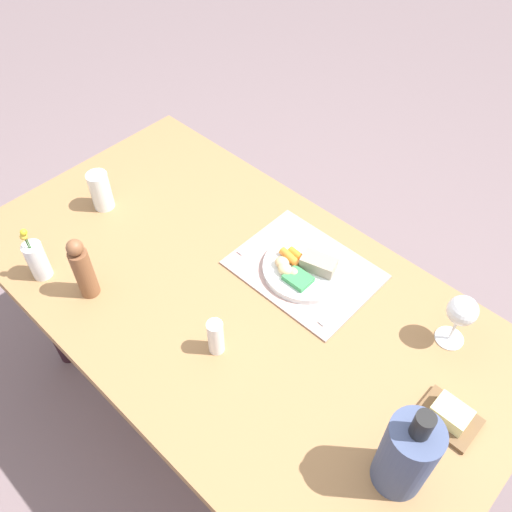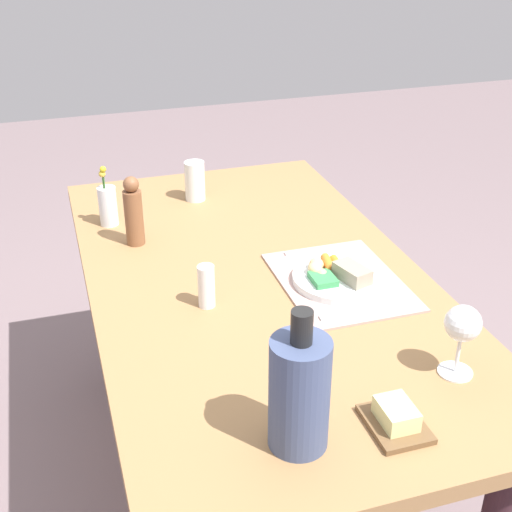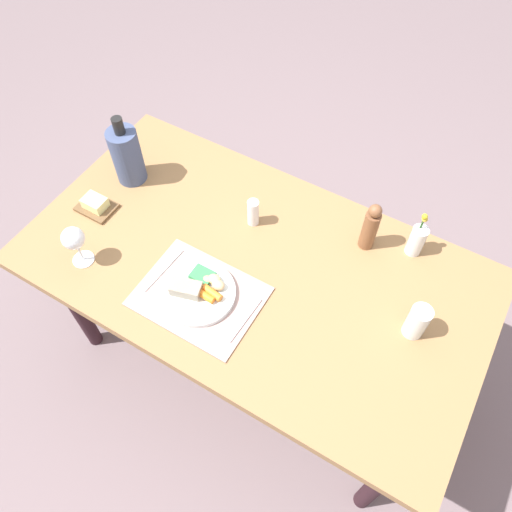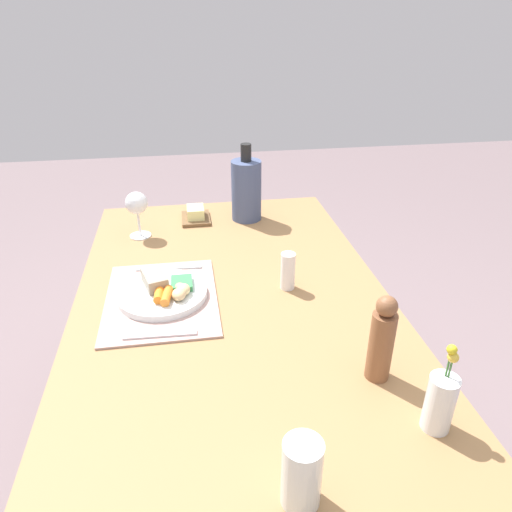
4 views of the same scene
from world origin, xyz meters
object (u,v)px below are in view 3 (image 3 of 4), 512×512
(wine_glass, at_px, (74,239))
(flower_vase, at_px, (417,240))
(knife, at_px, (244,319))
(butter_dish, at_px, (96,205))
(fork, at_px, (162,270))
(water_tumbler, at_px, (416,323))
(dining_table, at_px, (254,278))
(dinner_plate, at_px, (198,291))
(cooler_bottle, at_px, (127,155))
(pepper_mill, at_px, (370,227))
(salt_shaker, at_px, (253,212))

(wine_glass, height_order, flower_vase, flower_vase)
(wine_glass, distance_m, flower_vase, 1.09)
(knife, bearing_deg, butter_dish, 173.00)
(fork, relative_size, knife, 1.12)
(butter_dish, bearing_deg, fork, -14.82)
(water_tumbler, xyz_separation_m, flower_vase, (-0.10, 0.28, 0.01))
(dining_table, xyz_separation_m, fork, (-0.24, -0.17, 0.08))
(dinner_plate, distance_m, water_tumbler, 0.66)
(dining_table, distance_m, cooler_bottle, 0.63)
(butter_dish, distance_m, cooler_bottle, 0.21)
(wine_glass, xyz_separation_m, flower_vase, (0.92, 0.58, -0.05))
(knife, distance_m, cooler_bottle, 0.74)
(cooler_bottle, bearing_deg, dining_table, -10.60)
(dining_table, distance_m, dinner_plate, 0.23)
(cooler_bottle, distance_m, flower_vase, 1.04)
(cooler_bottle, xyz_separation_m, flower_vase, (1.01, 0.21, -0.05))
(knife, height_order, pepper_mill, pepper_mill)
(dining_table, height_order, water_tumbler, water_tumbler)
(cooler_bottle, bearing_deg, fork, -39.08)
(dinner_plate, bearing_deg, knife, -2.16)
(water_tumbler, bearing_deg, wine_glass, -163.49)
(dining_table, relative_size, pepper_mill, 7.73)
(flower_vase, bearing_deg, water_tumbler, -69.62)
(fork, bearing_deg, flower_vase, 39.86)
(knife, height_order, flower_vase, flower_vase)
(dining_table, relative_size, butter_dish, 11.72)
(fork, xyz_separation_m, cooler_bottle, (-0.34, 0.28, 0.10))
(water_tumbler, xyz_separation_m, salt_shaker, (-0.62, 0.12, -0.00))
(fork, bearing_deg, knife, 0.33)
(cooler_bottle, bearing_deg, salt_shaker, 5.14)
(dinner_plate, distance_m, salt_shaker, 0.34)
(dinner_plate, relative_size, fork, 1.24)
(dining_table, relative_size, wine_glass, 9.72)
(fork, xyz_separation_m, flower_vase, (0.67, 0.49, 0.05))
(wine_glass, distance_m, water_tumbler, 1.07)
(fork, bearing_deg, salt_shaker, 68.94)
(knife, distance_m, salt_shaker, 0.39)
(flower_vase, bearing_deg, knife, -124.44)
(dining_table, bearing_deg, knife, -67.52)
(fork, height_order, flower_vase, flower_vase)
(fork, distance_m, flower_vase, 0.83)
(fork, height_order, butter_dish, butter_dish)
(dining_table, xyz_separation_m, knife, (0.08, -0.19, 0.08))
(fork, xyz_separation_m, knife, (0.32, -0.02, 0.00))
(water_tumbler, distance_m, butter_dish, 1.14)
(water_tumbler, distance_m, pepper_mill, 0.34)
(knife, height_order, salt_shaker, salt_shaker)
(flower_vase, bearing_deg, salt_shaker, -162.38)
(salt_shaker, relative_size, butter_dish, 0.81)
(water_tumbler, distance_m, cooler_bottle, 1.12)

